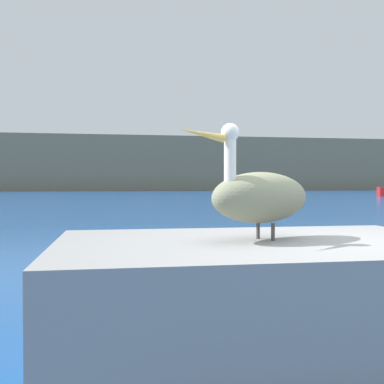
% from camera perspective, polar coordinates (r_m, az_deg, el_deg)
% --- Properties ---
extents(ground_plane, '(260.00, 260.00, 0.00)m').
position_cam_1_polar(ground_plane, '(3.86, 21.08, -19.04)').
color(ground_plane, '#194C93').
extents(hillside_backdrop, '(140.00, 10.32, 9.31)m').
position_cam_1_polar(hillside_backdrop, '(80.92, -8.12, 3.50)').
color(hillside_backdrop, '#7F755B').
rests_on(hillside_backdrop, ground).
extents(pier_dock, '(3.21, 2.03, 0.87)m').
position_cam_1_polar(pier_dock, '(3.73, 8.67, -12.68)').
color(pier_dock, gray).
rests_on(pier_dock, ground).
extents(pelican, '(1.28, 0.89, 0.90)m').
position_cam_1_polar(pelican, '(3.61, 8.54, -0.47)').
color(pelican, gray).
rests_on(pelican, pier_dock).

